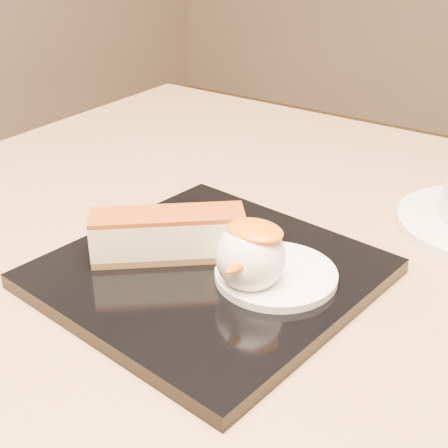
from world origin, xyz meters
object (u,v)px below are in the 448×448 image
Objects in this scene: dessert_plate at (209,273)px; cheesecake at (168,235)px; ice_cream_scoop at (250,257)px; table at (237,419)px.

cheesecake reaches higher than dessert_plate.
ice_cream_scoop reaches higher than dessert_plate.
cheesecake is (-0.05, -0.03, 0.19)m from table.
ice_cream_scoop is (0.04, -0.00, 0.03)m from dessert_plate.
table is 0.16m from dessert_plate.
cheesecake is at bearing -180.00° from ice_cream_scoop.
cheesecake is at bearing -171.87° from dessert_plate.
dessert_plate is 0.05m from ice_cream_scoop.
table is 3.64× the size of dessert_plate.
ice_cream_scoop is at bearing -44.50° from table.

